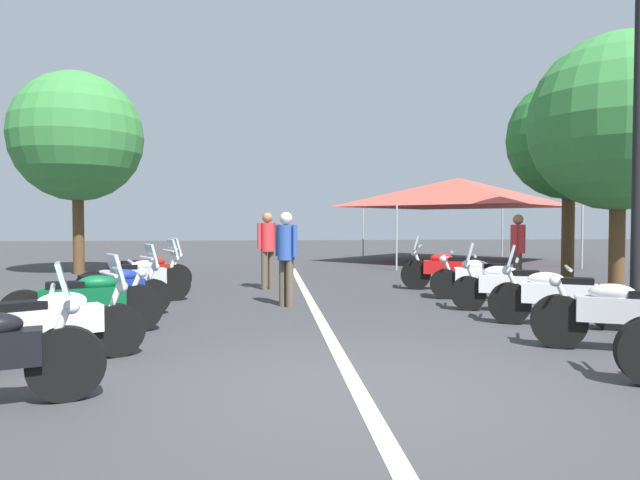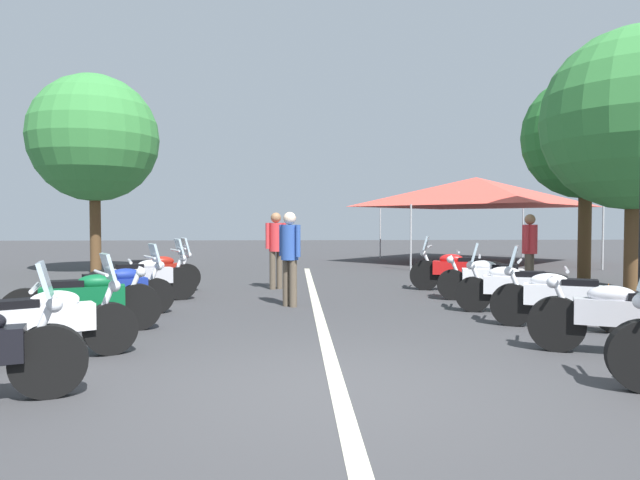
{
  "view_description": "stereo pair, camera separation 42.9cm",
  "coord_description": "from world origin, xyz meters",
  "px_view_note": "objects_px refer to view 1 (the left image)",
  "views": [
    {
      "loc": [
        -5.04,
        0.83,
        1.57
      ],
      "look_at": [
        3.72,
        0.0,
        1.27
      ],
      "focal_mm": 31.07,
      "sensor_mm": 36.0,
      "label": 1
    },
    {
      "loc": [
        -5.04,
        0.41,
        1.57
      ],
      "look_at": [
        3.72,
        0.0,
        1.27
      ],
      "focal_mm": 31.07,
      "sensor_mm": 36.0,
      "label": 2
    }
  ],
  "objects_px": {
    "motorcycle_left_row_4": "(137,279)",
    "event_tent": "(458,193)",
    "traffic_cone_0": "(601,302)",
    "motorcycle_left_row_1": "(47,324)",
    "motorcycle_left_row_3": "(112,290)",
    "motorcycle_right_row_2": "(557,295)",
    "roadside_tree_0": "(569,139)",
    "roadside_tree_1": "(619,123)",
    "motorcycle_right_row_1": "(627,314)",
    "bystander_1": "(286,251)",
    "bystander_2": "(518,246)",
    "motorcycle_right_row_5": "(448,269)",
    "motorcycle_right_row_3": "(508,285)",
    "motorcycle_left_row_5": "(146,273)",
    "bystander_0": "(268,244)",
    "roadside_tree_2": "(77,137)",
    "motorcycle_right_row_4": "(483,277)",
    "motorcycle_left_row_2": "(85,302)"
  },
  "relations": [
    {
      "from": "motorcycle_left_row_1",
      "to": "motorcycle_right_row_3",
      "type": "relative_size",
      "value": 1.0
    },
    {
      "from": "motorcycle_left_row_1",
      "to": "motorcycle_right_row_3",
      "type": "bearing_deg",
      "value": -6.24
    },
    {
      "from": "motorcycle_left_row_3",
      "to": "motorcycle_left_row_4",
      "type": "xyz_separation_m",
      "value": [
        1.64,
        -0.0,
        0.02
      ]
    },
    {
      "from": "traffic_cone_0",
      "to": "event_tent",
      "type": "distance_m",
      "value": 12.55
    },
    {
      "from": "motorcycle_right_row_5",
      "to": "motorcycle_left_row_4",
      "type": "bearing_deg",
      "value": 31.77
    },
    {
      "from": "motorcycle_right_row_5",
      "to": "bystander_0",
      "type": "height_order",
      "value": "bystander_0"
    },
    {
      "from": "motorcycle_right_row_1",
      "to": "roadside_tree_0",
      "type": "height_order",
      "value": "roadside_tree_0"
    },
    {
      "from": "motorcycle_left_row_4",
      "to": "motorcycle_right_row_2",
      "type": "distance_m",
      "value": 7.38
    },
    {
      "from": "bystander_0",
      "to": "bystander_2",
      "type": "relative_size",
      "value": 1.03
    },
    {
      "from": "motorcycle_left_row_3",
      "to": "traffic_cone_0",
      "type": "relative_size",
      "value": 2.89
    },
    {
      "from": "motorcycle_left_row_5",
      "to": "bystander_0",
      "type": "bearing_deg",
      "value": -13.21
    },
    {
      "from": "motorcycle_left_row_1",
      "to": "motorcycle_left_row_2",
      "type": "xyz_separation_m",
      "value": [
        1.62,
        0.12,
        0.01
      ]
    },
    {
      "from": "motorcycle_left_row_2",
      "to": "event_tent",
      "type": "xyz_separation_m",
      "value": [
        12.6,
        -9.7,
        2.18
      ]
    },
    {
      "from": "motorcycle_right_row_4",
      "to": "bystander_1",
      "type": "bearing_deg",
      "value": 20.85
    },
    {
      "from": "motorcycle_left_row_4",
      "to": "event_tent",
      "type": "distance_m",
      "value": 13.84
    },
    {
      "from": "motorcycle_right_row_4",
      "to": "event_tent",
      "type": "height_order",
      "value": "event_tent"
    },
    {
      "from": "motorcycle_left_row_4",
      "to": "event_tent",
      "type": "xyz_separation_m",
      "value": [
        9.64,
        -9.69,
        2.18
      ]
    },
    {
      "from": "roadside_tree_1",
      "to": "event_tent",
      "type": "relative_size",
      "value": 0.8
    },
    {
      "from": "motorcycle_right_row_1",
      "to": "bystander_0",
      "type": "height_order",
      "value": "bystander_0"
    },
    {
      "from": "motorcycle_left_row_5",
      "to": "bystander_1",
      "type": "xyz_separation_m",
      "value": [
        -2.04,
        -2.94,
        0.56
      ]
    },
    {
      "from": "motorcycle_left_row_3",
      "to": "motorcycle_right_row_3",
      "type": "relative_size",
      "value": 0.92
    },
    {
      "from": "motorcycle_left_row_1",
      "to": "motorcycle_left_row_3",
      "type": "xyz_separation_m",
      "value": [
        2.95,
        0.12,
        -0.0
      ]
    },
    {
      "from": "motorcycle_right_row_1",
      "to": "roadside_tree_0",
      "type": "bearing_deg",
      "value": -90.77
    },
    {
      "from": "motorcycle_left_row_3",
      "to": "roadside_tree_0",
      "type": "height_order",
      "value": "roadside_tree_0"
    },
    {
      "from": "motorcycle_right_row_1",
      "to": "roadside_tree_2",
      "type": "height_order",
      "value": "roadside_tree_2"
    },
    {
      "from": "traffic_cone_0",
      "to": "roadside_tree_1",
      "type": "xyz_separation_m",
      "value": [
        2.93,
        -2.21,
        3.37
      ]
    },
    {
      "from": "event_tent",
      "to": "roadside_tree_0",
      "type": "bearing_deg",
      "value": -174.99
    },
    {
      "from": "motorcycle_right_row_1",
      "to": "motorcycle_right_row_5",
      "type": "distance_m",
      "value": 5.98
    },
    {
      "from": "motorcycle_left_row_5",
      "to": "roadside_tree_2",
      "type": "height_order",
      "value": "roadside_tree_2"
    },
    {
      "from": "motorcycle_right_row_1",
      "to": "roadside_tree_1",
      "type": "height_order",
      "value": "roadside_tree_1"
    },
    {
      "from": "motorcycle_left_row_1",
      "to": "roadside_tree_2",
      "type": "bearing_deg",
      "value": 75.61
    },
    {
      "from": "motorcycle_right_row_2",
      "to": "roadside_tree_1",
      "type": "relative_size",
      "value": 0.34
    },
    {
      "from": "motorcycle_left_row_4",
      "to": "bystander_0",
      "type": "relative_size",
      "value": 1.12
    },
    {
      "from": "motorcycle_left_row_5",
      "to": "traffic_cone_0",
      "type": "bearing_deg",
      "value": -52.41
    },
    {
      "from": "motorcycle_right_row_1",
      "to": "motorcycle_right_row_4",
      "type": "bearing_deg",
      "value": -66.03
    },
    {
      "from": "motorcycle_right_row_2",
      "to": "roadside_tree_1",
      "type": "height_order",
      "value": "roadside_tree_1"
    },
    {
      "from": "roadside_tree_1",
      "to": "motorcycle_left_row_4",
      "type": "bearing_deg",
      "value": 92.33
    },
    {
      "from": "motorcycle_left_row_4",
      "to": "motorcycle_left_row_1",
      "type": "bearing_deg",
      "value": -115.91
    },
    {
      "from": "motorcycle_left_row_5",
      "to": "roadside_tree_0",
      "type": "relative_size",
      "value": 0.36
    },
    {
      "from": "motorcycle_right_row_4",
      "to": "bystander_0",
      "type": "height_order",
      "value": "bystander_0"
    },
    {
      "from": "motorcycle_right_row_3",
      "to": "event_tent",
      "type": "relative_size",
      "value": 0.28
    },
    {
      "from": "motorcycle_right_row_4",
      "to": "motorcycle_right_row_1",
      "type": "bearing_deg",
      "value": 102.85
    },
    {
      "from": "motorcycle_right_row_4",
      "to": "motorcycle_left_row_3",
      "type": "bearing_deg",
      "value": 25.92
    },
    {
      "from": "motorcycle_right_row_1",
      "to": "roadside_tree_1",
      "type": "xyz_separation_m",
      "value": [
        5.0,
        -3.19,
        3.19
      ]
    },
    {
      "from": "motorcycle_right_row_3",
      "to": "bystander_1",
      "type": "xyz_separation_m",
      "value": [
        0.95,
        3.8,
        0.56
      ]
    },
    {
      "from": "bystander_1",
      "to": "bystander_2",
      "type": "relative_size",
      "value": 1.01
    },
    {
      "from": "motorcycle_right_row_2",
      "to": "traffic_cone_0",
      "type": "relative_size",
      "value": 3.05
    },
    {
      "from": "motorcycle_right_row_5",
      "to": "bystander_1",
      "type": "xyz_separation_m",
      "value": [
        -2.03,
        3.74,
        0.54
      ]
    },
    {
      "from": "motorcycle_left_row_4",
      "to": "traffic_cone_0",
      "type": "xyz_separation_m",
      "value": [
        -2.53,
        -7.72,
        -0.18
      ]
    },
    {
      "from": "roadside_tree_2",
      "to": "event_tent",
      "type": "xyz_separation_m",
      "value": [
        3.47,
        -12.77,
        -1.38
      ]
    }
  ]
}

